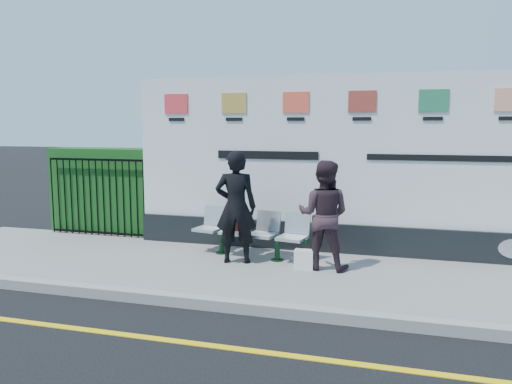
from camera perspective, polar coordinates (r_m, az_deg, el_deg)
ground at (r=5.28m, az=2.62°, el=-18.07°), size 80.00×80.00×0.00m
pavement at (r=7.55m, az=6.99°, el=-9.57°), size 14.00×3.00×0.12m
kerb at (r=6.15m, az=4.80°, el=-13.53°), size 14.00×0.18×0.14m
yellow_line at (r=5.28m, az=2.62°, el=-18.03°), size 14.00×0.10×0.01m
billboard at (r=8.55m, az=11.84°, el=1.67°), size 8.00×0.30×3.00m
hedge at (r=10.65m, az=-16.42°, el=0.24°), size 2.35×0.70×1.70m
railing at (r=10.28m, az=-17.73°, el=-0.52°), size 2.05×0.06×1.54m
bench at (r=8.29m, az=-0.84°, el=-6.01°), size 2.03×0.87×0.42m
woman_left at (r=7.84m, az=-2.32°, el=-1.73°), size 0.73×0.56×1.78m
woman_right at (r=7.58m, az=7.73°, el=-2.62°), size 0.84×0.68×1.65m
handbag_brown at (r=8.33m, az=-2.43°, el=-3.58°), size 0.34×0.21×0.25m
carrier_bag_white at (r=7.68m, az=5.54°, el=-7.66°), size 0.29×0.17×0.29m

